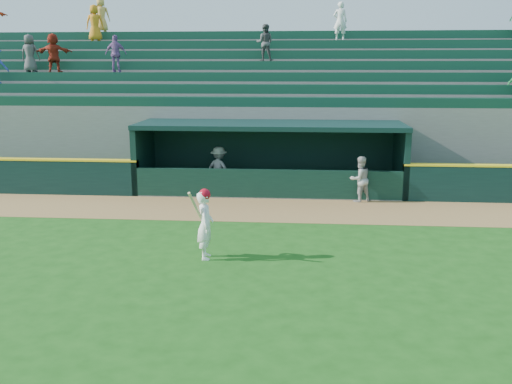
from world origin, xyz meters
TOP-DOWN VIEW (x-y plane):
  - ground at (0.00, 0.00)m, footprint 120.00×120.00m
  - warning_track at (0.00, 4.90)m, footprint 40.00×3.00m
  - dugout_player_front at (3.07, 6.29)m, footprint 0.92×0.85m
  - dugout_player_inside at (-1.82, 7.55)m, footprint 1.20×0.98m
  - dugout at (0.00, 8.00)m, footprint 9.40×2.80m
  - stands at (-0.04, 12.57)m, footprint 34.50×6.31m
  - batter_at_plate at (-1.07, 0.19)m, footprint 0.55×0.77m

SIDE VIEW (x-z plane):
  - ground at x=0.00m, z-range 0.00..0.00m
  - warning_track at x=0.00m, z-range 0.00..0.01m
  - dugout_player_front at x=3.07m, z-range 0.00..1.52m
  - dugout_player_inside at x=-1.82m, z-range 0.00..1.61m
  - batter_at_plate at x=-1.07m, z-range 0.00..1.69m
  - dugout at x=0.00m, z-range 0.13..2.59m
  - stands at x=-0.04m, z-range -1.36..6.17m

